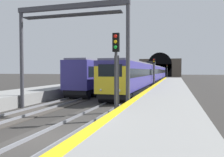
{
  "coord_description": "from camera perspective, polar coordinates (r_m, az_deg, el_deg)",
  "views": [
    {
      "loc": [
        -8.39,
        -5.07,
        2.92
      ],
      "look_at": [
        13.42,
        1.08,
        2.12
      ],
      "focal_mm": 36.55,
      "sensor_mm": 36.0,
      "label": 1
    }
  ],
  "objects": [
    {
      "name": "train_main_approaching",
      "position": [
        48.34,
        9.72,
        1.21
      ],
      "size": [
        60.5,
        3.15,
        4.86
      ],
      "rotation": [
        0.0,
        0.0,
        3.13
      ],
      "color": "navy",
      "rests_on": "ground_plane"
    },
    {
      "name": "overhead_signal_gantry",
      "position": [
        17.11,
        -10.23,
        11.61
      ],
      "size": [
        0.7,
        8.71,
        7.72
      ],
      "color": "#3F3F47",
      "rests_on": "ground_plane"
    },
    {
      "name": "tunnel_portal",
      "position": [
        109.67,
        11.9,
        2.67
      ],
      "size": [
        2.66,
        19.37,
        11.31
      ],
      "color": "#51473D",
      "rests_on": "ground_plane"
    },
    {
      "name": "ground_plane",
      "position": [
        10.22,
        -15.26,
        -14.63
      ],
      "size": [
        320.0,
        320.0,
        0.0
      ],
      "primitive_type": "plane",
      "color": "#302D2B"
    },
    {
      "name": "platform_right",
      "position": [
        8.77,
        10.07,
        -14.1
      ],
      "size": [
        112.0,
        4.27,
        0.97
      ],
      "primitive_type": "cube",
      "color": "gray",
      "rests_on": "ground_plane"
    },
    {
      "name": "train_adjacent_platform",
      "position": [
        52.56,
        5.14,
        1.41
      ],
      "size": [
        63.65,
        2.99,
        4.16
      ],
      "rotation": [
        0.0,
        0.0,
        0.01
      ],
      "color": "navy",
      "rests_on": "ground_plane"
    },
    {
      "name": "railway_signal_far",
      "position": [
        87.61,
        13.62,
        2.07
      ],
      "size": [
        0.39,
        0.38,
        5.08
      ],
      "rotation": [
        0.0,
        0.0,
        3.14
      ],
      "color": "#4C4C54",
      "rests_on": "ground_plane"
    },
    {
      "name": "platform_right_edge_strip",
      "position": [
        9.02,
        -2.11,
        -10.39
      ],
      "size": [
        112.0,
        0.5,
        0.01
      ],
      "primitive_type": "cube",
      "color": "yellow",
      "rests_on": "platform_right"
    },
    {
      "name": "railway_signal_near",
      "position": [
        12.83,
        1.02,
        2.59
      ],
      "size": [
        0.39,
        0.38,
        5.01
      ],
      "rotation": [
        0.0,
        0.0,
        3.14
      ],
      "color": "#38383D",
      "rests_on": "ground_plane"
    },
    {
      "name": "railway_signal_mid",
      "position": [
        35.17,
        10.43,
        1.83
      ],
      "size": [
        0.39,
        0.38,
        4.78
      ],
      "rotation": [
        0.0,
        0.0,
        3.14
      ],
      "color": "#4C4C54",
      "rests_on": "ground_plane"
    },
    {
      "name": "track_main_line",
      "position": [
        10.21,
        -15.26,
        -14.41
      ],
      "size": [
        160.0,
        3.12,
        0.21
      ],
      "color": "#383533",
      "rests_on": "ground_plane"
    }
  ]
}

